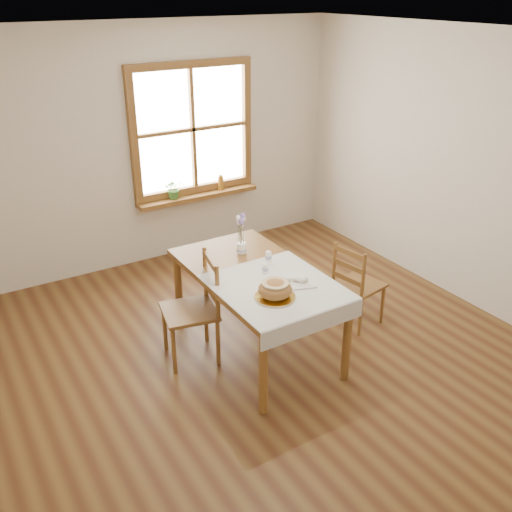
{
  "coord_description": "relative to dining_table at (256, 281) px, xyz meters",
  "views": [
    {
      "loc": [
        -2.19,
        -3.28,
        2.91
      ],
      "look_at": [
        0.0,
        0.3,
        0.9
      ],
      "focal_mm": 40.0,
      "sensor_mm": 36.0,
      "label": 1
    }
  ],
  "objects": [
    {
      "name": "lavender_bouquet",
      "position": [
        0.08,
        0.38,
        0.32
      ],
      "size": [
        0.15,
        0.15,
        0.28
      ],
      "primitive_type": null,
      "color": "#685495",
      "rests_on": "flower_vase"
    },
    {
      "name": "dining_table",
      "position": [
        0.0,
        0.0,
        0.0
      ],
      "size": [
        0.9,
        1.6,
        0.75
      ],
      "color": "brown",
      "rests_on": "ground"
    },
    {
      "name": "eggs",
      "position": [
        0.17,
        -0.35,
        0.13
      ],
      "size": [
        0.25,
        0.24,
        0.04
      ],
      "primitive_type": null,
      "rotation": [
        0.0,
        0.0,
        -0.34
      ],
      "color": "silver",
      "rests_on": "egg_napkin"
    },
    {
      "name": "table_linen",
      "position": [
        0.0,
        -0.3,
        0.09
      ],
      "size": [
        0.91,
        0.99,
        0.01
      ],
      "primitive_type": "cube",
      "color": "silver",
      "rests_on": "dining_table"
    },
    {
      "name": "amber_bottle",
      "position": [
        0.8,
        2.1,
        0.14
      ],
      "size": [
        0.07,
        0.07,
        0.18
      ],
      "primitive_type": "cylinder",
      "rotation": [
        0.0,
        0.0,
        0.18
      ],
      "color": "#B17420",
      "rests_on": "window_sill"
    },
    {
      "name": "bread_plate",
      "position": [
        -0.11,
        -0.45,
        0.1
      ],
      "size": [
        0.37,
        0.37,
        0.02
      ],
      "primitive_type": "cylinder",
      "rotation": [
        0.0,
        0.0,
        -0.28
      ],
      "color": "white",
      "rests_on": "table_linen"
    },
    {
      "name": "potted_plant",
      "position": [
        0.2,
        2.1,
        0.14
      ],
      "size": [
        0.26,
        0.27,
        0.18
      ],
      "primitive_type": "imported",
      "rotation": [
        0.0,
        0.0,
        -0.25
      ],
      "color": "#3C732E",
      "rests_on": "window_sill"
    },
    {
      "name": "salt_shaker",
      "position": [
        0.05,
        -0.07,
        0.14
      ],
      "size": [
        0.06,
        0.06,
        0.09
      ],
      "primitive_type": "cylinder",
      "rotation": [
        0.0,
        0.0,
        -0.32
      ],
      "color": "white",
      "rests_on": "table_linen"
    },
    {
      "name": "window_sill",
      "position": [
        0.5,
        2.1,
        0.03
      ],
      "size": [
        1.46,
        0.2,
        0.05
      ],
      "color": "brown",
      "rests_on": "ground"
    },
    {
      "name": "pepper_shaker",
      "position": [
        0.18,
        0.1,
        0.15
      ],
      "size": [
        0.06,
        0.06,
        0.1
      ],
      "primitive_type": "cylinder",
      "rotation": [
        0.0,
        0.0,
        0.1
      ],
      "color": "white",
      "rests_on": "table_linen"
    },
    {
      "name": "bread_loaf",
      "position": [
        -0.11,
        -0.45,
        0.18
      ],
      "size": [
        0.26,
        0.26,
        0.14
      ],
      "primitive_type": "ellipsoid",
      "color": "#9F6C38",
      "rests_on": "bread_plate"
    },
    {
      "name": "ground",
      "position": [
        0.0,
        -0.3,
        -0.66
      ],
      "size": [
        5.0,
        5.0,
        0.0
      ],
      "primitive_type": "plane",
      "color": "brown",
      "rests_on": "ground"
    },
    {
      "name": "flower_vase",
      "position": [
        0.08,
        0.38,
        0.13
      ],
      "size": [
        0.11,
        0.11,
        0.09
      ],
      "primitive_type": "cylinder",
      "rotation": [
        0.0,
        0.0,
        -0.36
      ],
      "color": "white",
      "rests_on": "dining_table"
    },
    {
      "name": "room_walls",
      "position": [
        0.0,
        -0.3,
        1.04
      ],
      "size": [
        4.6,
        5.1,
        2.65
      ],
      "color": "beige",
      "rests_on": "ground"
    },
    {
      "name": "chair_left",
      "position": [
        -0.54,
        0.18,
        -0.2
      ],
      "size": [
        0.53,
        0.52,
        0.93
      ],
      "primitive_type": null,
      "rotation": [
        0.0,
        0.0,
        -1.78
      ],
      "color": "brown",
      "rests_on": "ground"
    },
    {
      "name": "chair_right",
      "position": [
        1.04,
        -0.13,
        -0.25
      ],
      "size": [
        0.47,
        0.45,
        0.83
      ],
      "primitive_type": null,
      "rotation": [
        0.0,
        0.0,
        1.76
      ],
      "color": "brown",
      "rests_on": "ground"
    },
    {
      "name": "window",
      "position": [
        0.5,
        2.17,
        0.79
      ],
      "size": [
        1.46,
        0.08,
        1.46
      ],
      "color": "brown",
      "rests_on": "ground"
    },
    {
      "name": "egg_napkin",
      "position": [
        0.17,
        -0.35,
        0.1
      ],
      "size": [
        0.32,
        0.3,
        0.01
      ],
      "primitive_type": "cube",
      "rotation": [
        0.0,
        0.0,
        -0.34
      ],
      "color": "silver",
      "rests_on": "table_linen"
    }
  ]
}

